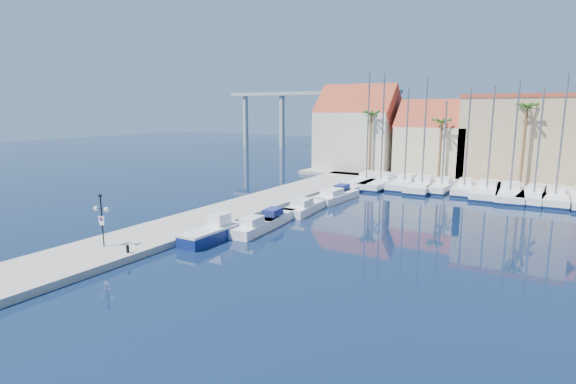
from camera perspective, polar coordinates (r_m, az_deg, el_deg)
name	(u,v)px	position (r m, az deg, el deg)	size (l,w,h in m)	color
ground	(219,271)	(29.13, -8.78, -9.85)	(260.00, 260.00, 0.00)	black
quay_west	(236,210)	(44.59, -6.63, -2.29)	(6.00, 77.00, 0.50)	gray
shore_north	(491,179)	(69.99, 24.41, 1.49)	(54.00, 16.00, 0.50)	gray
lamp_post	(101,213)	(33.91, -22.61, -2.42)	(1.26, 0.48, 3.74)	black
bollard	(128,249)	(32.38, -19.69, -6.84)	(0.21, 0.21, 0.52)	black
fishing_boat	(212,232)	(35.43, -9.63, -5.06)	(1.87, 5.60, 1.96)	navy
motorboat_west_0	(255,226)	(37.31, -4.21, -4.37)	(2.24, 5.82, 1.40)	white
motorboat_west_1	(275,217)	(40.31, -1.64, -3.22)	(2.27, 5.56, 1.40)	white
motorboat_west_2	(304,207)	(44.52, 2.08, -1.91)	(2.67, 6.78, 1.40)	white
motorboat_west_3	(335,196)	(50.24, 5.96, -0.53)	(2.84, 7.46, 1.40)	white
motorboat_west_4	(343,192)	(53.14, 7.03, 0.06)	(1.79, 5.52, 1.40)	white
sailboat_0	(368,180)	(61.45, 10.10, 1.47)	(3.66, 11.63, 14.82)	white
sailboat_1	(382,182)	(60.66, 11.90, 1.29)	(3.19, 11.12, 14.49)	white
sailboat_2	(406,183)	(60.42, 14.71, 1.13)	(2.59, 9.55, 12.64)	white
sailboat_3	(423,185)	(59.33, 16.74, 0.87)	(3.22, 10.38, 13.78)	white
sailboat_4	(443,186)	(59.25, 19.03, 0.72)	(2.38, 8.30, 11.05)	white
sailboat_5	(465,188)	(58.88, 21.51, 0.52)	(2.70, 8.60, 12.38)	white
sailboat_6	(487,190)	(58.21, 23.96, 0.20)	(3.28, 10.96, 12.63)	white
sailboat_7	(510,192)	(57.79, 26.35, -0.05)	(3.76, 11.25, 13.20)	white
sailboat_8	(534,195)	(57.35, 28.81, -0.33)	(3.43, 10.11, 12.27)	white
sailboat_9	(555,197)	(57.32, 30.80, -0.50)	(2.72, 9.83, 13.71)	white
building_0	(358,131)	(73.37, 8.90, 7.61)	(12.30, 9.00, 13.50)	beige
building_1	(434,142)	(69.81, 18.07, 6.07)	(10.30, 8.00, 11.00)	#CCB790
building_2	(519,137)	(69.13, 27.26, 6.19)	(14.20, 10.20, 11.50)	tan
palm_0	(371,116)	(67.18, 10.53, 9.48)	(2.60, 2.60, 10.15)	brown
palm_1	(442,124)	(64.36, 18.94, 8.22)	(2.60, 2.60, 9.15)	brown
palm_2	(527,109)	(62.98, 28.07, 9.24)	(2.60, 2.60, 11.15)	brown
viaduct	(305,108)	(117.47, 2.16, 10.58)	(48.00, 2.20, 14.45)	#9E9E99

